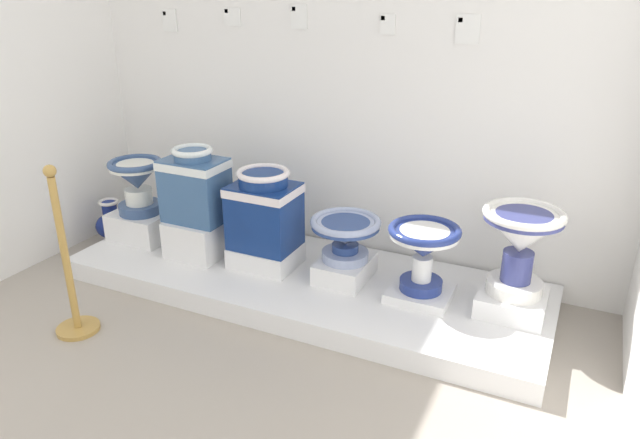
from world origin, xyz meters
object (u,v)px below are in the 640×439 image
at_px(plinth_block_tall_cobalt, 266,255).
at_px(info_placard_third, 299,16).
at_px(info_placard_fourth, 387,24).
at_px(antique_toilet_rightmost, 137,180).
at_px(antique_toilet_tall_cobalt, 264,208).
at_px(antique_toilet_pale_glazed, 195,184).
at_px(plinth_block_slender_white, 345,269).
at_px(antique_toilet_central_ornate, 424,245).
at_px(stanchion_post_near_left, 70,281).
at_px(plinth_block_broad_patterned, 512,301).
at_px(info_placard_first, 169,20).
at_px(decorative_vase_corner, 112,224).
at_px(plinth_block_pale_glazed, 199,237).
at_px(plinth_block_central_ornate, 420,293).
at_px(antique_toilet_broad_patterned, 521,237).
at_px(antique_toilet_slender_white, 345,233).
at_px(info_placard_fifth, 467,29).
at_px(info_placard_second, 232,16).
at_px(plinth_block_rightmost, 143,225).

relative_size(plinth_block_tall_cobalt, info_placard_third, 2.69).
height_order(info_placard_third, info_placard_fourth, info_placard_third).
bearing_deg(info_placard_fourth, antique_toilet_rightmost, -160.84).
bearing_deg(antique_toilet_tall_cobalt, antique_toilet_pale_glazed, -173.92).
bearing_deg(antique_toilet_rightmost, antique_toilet_tall_cobalt, 0.79).
relative_size(plinth_block_slender_white, antique_toilet_central_ornate, 0.92).
bearing_deg(stanchion_post_near_left, info_placard_fourth, 50.16).
distance_m(plinth_block_tall_cobalt, antique_toilet_central_ornate, 1.03).
xyz_separation_m(antique_toilet_pale_glazed, info_placard_fourth, (1.02, 0.57, 0.94)).
relative_size(antique_toilet_pale_glazed, plinth_block_broad_patterned, 1.34).
bearing_deg(info_placard_first, decorative_vase_corner, -125.92).
relative_size(plinth_block_pale_glazed, plinth_block_slender_white, 0.95).
bearing_deg(plinth_block_central_ornate, antique_toilet_broad_patterned, 8.57).
bearing_deg(antique_toilet_pale_glazed, plinth_block_pale_glazed, 0.00).
relative_size(antique_toilet_broad_patterned, info_placard_first, 3.19).
xyz_separation_m(plinth_block_slender_white, antique_toilet_slender_white, (0.00, -0.00, 0.23)).
bearing_deg(info_placard_fifth, plinth_block_broad_patterned, -43.25).
bearing_deg(antique_toilet_pale_glazed, info_placard_third, 51.48).
height_order(info_placard_first, info_placard_second, info_placard_second).
xyz_separation_m(plinth_block_slender_white, info_placard_fourth, (0.04, 0.47, 1.36)).
relative_size(info_placard_third, decorative_vase_corner, 0.46).
relative_size(plinth_block_rightmost, plinth_block_tall_cobalt, 0.99).
distance_m(plinth_block_rightmost, decorative_vase_corner, 0.38).
distance_m(antique_toilet_tall_cobalt, info_placard_first, 1.52).
bearing_deg(antique_toilet_central_ornate, info_placard_third, 153.25).
bearing_deg(antique_toilet_pale_glazed, antique_toilet_slender_white, 5.41).
height_order(info_placard_first, decorative_vase_corner, info_placard_first).
xyz_separation_m(plinth_block_pale_glazed, antique_toilet_tall_cobalt, (0.47, 0.05, 0.26)).
xyz_separation_m(antique_toilet_tall_cobalt, info_placard_first, (-1.01, 0.52, 1.02)).
bearing_deg(info_placard_first, info_placard_second, -0.00).
distance_m(plinth_block_rightmost, info_placard_third, 1.74).
bearing_deg(plinth_block_central_ornate, plinth_block_rightmost, -179.33).
height_order(antique_toilet_broad_patterned, info_placard_second, info_placard_second).
xyz_separation_m(info_placard_third, info_placard_fifth, (1.03, 0.00, -0.04)).
distance_m(antique_toilet_tall_cobalt, plinth_block_slender_white, 0.61).
relative_size(info_placard_first, stanchion_post_near_left, 0.16).
distance_m(antique_toilet_pale_glazed, plinth_block_tall_cobalt, 0.63).
xyz_separation_m(plinth_block_slender_white, plinth_block_central_ornate, (0.47, -0.03, -0.03)).
height_order(antique_toilet_tall_cobalt, plinth_block_slender_white, antique_toilet_tall_cobalt).
height_order(antique_toilet_rightmost, info_placard_fourth, info_placard_fourth).
xyz_separation_m(antique_toilet_tall_cobalt, info_placard_third, (-0.02, 0.52, 1.07)).
relative_size(plinth_block_pale_glazed, plinth_block_tall_cobalt, 0.88).
distance_m(plinth_block_tall_cobalt, antique_toilet_broad_patterned, 1.52).
xyz_separation_m(antique_toilet_tall_cobalt, info_placard_fifth, (1.01, 0.52, 1.03)).
distance_m(plinth_block_rightmost, info_placard_second, 1.52).
bearing_deg(info_placard_fourth, plinth_block_central_ornate, -49.30).
relative_size(plinth_block_tall_cobalt, antique_toilet_broad_patterned, 0.84).
distance_m(antique_toilet_central_ornate, info_placard_second, 1.93).
bearing_deg(antique_toilet_broad_patterned, info_placard_second, 167.61).
distance_m(plinth_block_pale_glazed, antique_toilet_slender_white, 1.00).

